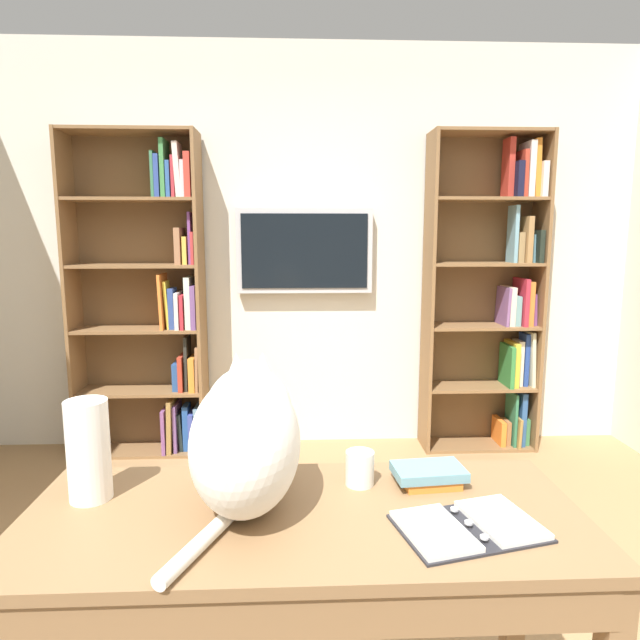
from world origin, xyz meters
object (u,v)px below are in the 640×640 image
object	(u,v)px
desk	(304,562)
desk_book_stack	(429,475)
paper_towel_roll	(88,450)
open_binder	(469,526)
bookshelf_left	(496,294)
bookshelf_right	(154,303)
cat	(246,432)
wall_mounted_tv	(305,251)
coffee_mug	(360,468)

from	to	relation	value
desk	desk_book_stack	bearing A→B (deg)	-155.10
paper_towel_roll	open_binder	bearing A→B (deg)	168.26
bookshelf_left	open_binder	world-z (taller)	bookshelf_left
open_binder	paper_towel_roll	size ratio (longest dim) A/B	1.38
bookshelf_left	desk_book_stack	world-z (taller)	bookshelf_left
desk_book_stack	bookshelf_right	bearing A→B (deg)	-58.89
bookshelf_left	desk_book_stack	bearing A→B (deg)	65.68
cat	open_binder	bearing A→B (deg)	162.63
cat	paper_towel_roll	world-z (taller)	cat
wall_mounted_tv	desk_book_stack	xyz separation A→B (m)	(-0.31, 2.24, -0.56)
bookshelf_left	cat	bearing A→B (deg)	56.48
desk	desk_book_stack	distance (m)	0.42
bookshelf_right	paper_towel_roll	xyz separation A→B (m)	(-0.38, 2.20, -0.12)
bookshelf_right	open_binder	xyz separation A→B (m)	(-1.34, 2.40, -0.24)
bookshelf_right	paper_towel_roll	bearing A→B (deg)	99.82
open_binder	paper_towel_roll	bearing A→B (deg)	-11.74
bookshelf_right	cat	world-z (taller)	bookshelf_right
wall_mounted_tv	desk_book_stack	bearing A→B (deg)	97.94
open_binder	desk_book_stack	world-z (taller)	desk_book_stack
desk	bookshelf_left	bearing A→B (deg)	-119.81
desk	open_binder	xyz separation A→B (m)	(-0.39, 0.08, 0.13)
wall_mounted_tv	open_binder	bearing A→B (deg)	98.01
open_binder	cat	bearing A→B (deg)	-17.37
bookshelf_left	paper_towel_roll	world-z (taller)	bookshelf_left
paper_towel_roll	wall_mounted_tv	bearing A→B (deg)	-104.92
wall_mounted_tv	paper_towel_roll	world-z (taller)	wall_mounted_tv
bookshelf_right	wall_mounted_tv	distance (m)	1.05
bookshelf_right	bookshelf_left	bearing A→B (deg)	179.99
desk	coffee_mug	world-z (taller)	coffee_mug
bookshelf_left	desk_book_stack	size ratio (longest dim) A/B	10.24
bookshelf_right	desk	world-z (taller)	bookshelf_right
bookshelf_left	open_binder	size ratio (longest dim) A/B	5.67
bookshelf_right	cat	size ratio (longest dim) A/B	3.69
bookshelf_right	wall_mounted_tv	bearing A→B (deg)	-175.16
cat	desk	bearing A→B (deg)	147.86
coffee_mug	open_binder	bearing A→B (deg)	132.95
cat	bookshelf_right	bearing A→B (deg)	-70.28
desk_book_stack	bookshelf_left	bearing A→B (deg)	-114.32
wall_mounted_tv	coffee_mug	bearing A→B (deg)	93.01
bookshelf_right	desk	distance (m)	2.53
cat	desk_book_stack	size ratio (longest dim) A/B	2.76
cat	desk_book_stack	world-z (taller)	cat
desk	desk_book_stack	world-z (taller)	desk_book_stack
wall_mounted_tv	desk_book_stack	distance (m)	2.33
open_binder	paper_towel_roll	xyz separation A→B (m)	(0.96, -0.20, 0.13)
bookshelf_left	desk_book_stack	distance (m)	2.38
desk_book_stack	coffee_mug	bearing A→B (deg)	-2.21
desk	desk_book_stack	xyz separation A→B (m)	(-0.36, -0.16, 0.15)
bookshelf_left	paper_towel_roll	bearing A→B (deg)	49.24
coffee_mug	desk_book_stack	distance (m)	0.20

